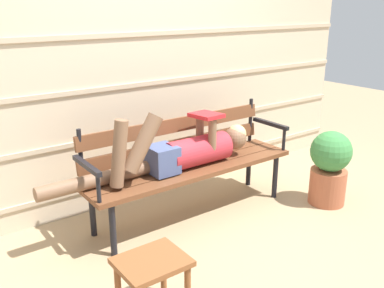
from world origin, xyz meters
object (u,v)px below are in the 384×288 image
(reclining_person, at_px, (181,151))
(potted_plant, at_px, (330,166))
(park_bench, at_px, (187,158))
(footstool, at_px, (152,271))

(reclining_person, height_order, potted_plant, reclining_person)
(park_bench, xyz_separation_m, footstool, (-0.86, -0.88, -0.19))
(park_bench, height_order, potted_plant, park_bench)
(reclining_person, distance_m, footstool, 1.15)
(park_bench, height_order, footstool, park_bench)
(park_bench, bearing_deg, potted_plant, -28.47)
(park_bench, distance_m, reclining_person, 0.16)
(footstool, bearing_deg, potted_plant, 9.12)
(reclining_person, height_order, footstool, reclining_person)
(park_bench, xyz_separation_m, reclining_person, (-0.10, -0.07, 0.10))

